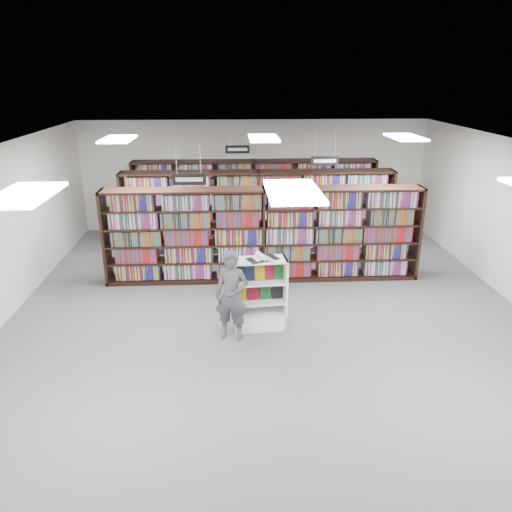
{
  "coord_description": "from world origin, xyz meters",
  "views": [
    {
      "loc": [
        -0.72,
        -8.55,
        4.43
      ],
      "look_at": [
        -0.24,
        0.5,
        1.1
      ],
      "focal_mm": 35.0,
      "sensor_mm": 36.0,
      "label": 1
    }
  ],
  "objects_px": {
    "bookshelf_row_near": "(263,235)",
    "open_book": "(262,257)",
    "shopper": "(232,296)",
    "endcap_display": "(259,303)"
  },
  "relations": [
    {
      "from": "bookshelf_row_near",
      "to": "open_book",
      "type": "bearing_deg",
      "value": -94.31
    },
    {
      "from": "endcap_display",
      "to": "shopper",
      "type": "bearing_deg",
      "value": -145.0
    },
    {
      "from": "endcap_display",
      "to": "open_book",
      "type": "bearing_deg",
      "value": -53.14
    },
    {
      "from": "endcap_display",
      "to": "open_book",
      "type": "distance_m",
      "value": 0.92
    },
    {
      "from": "bookshelf_row_near",
      "to": "shopper",
      "type": "bearing_deg",
      "value": -105.01
    },
    {
      "from": "bookshelf_row_near",
      "to": "endcap_display",
      "type": "height_order",
      "value": "bookshelf_row_near"
    },
    {
      "from": "open_book",
      "to": "shopper",
      "type": "distance_m",
      "value": 0.87
    },
    {
      "from": "endcap_display",
      "to": "open_book",
      "type": "xyz_separation_m",
      "value": [
        0.04,
        -0.05,
        0.91
      ]
    },
    {
      "from": "bookshelf_row_near",
      "to": "endcap_display",
      "type": "xyz_separation_m",
      "value": [
        -0.22,
        -2.28,
        -0.59
      ]
    },
    {
      "from": "open_book",
      "to": "shopper",
      "type": "height_order",
      "value": "shopper"
    }
  ]
}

